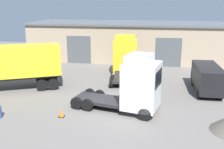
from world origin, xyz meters
name	(u,v)px	position (x,y,z in m)	size (l,w,h in m)	color
ground_plane	(99,106)	(0.00, 0.00, 0.00)	(60.00, 60.00, 0.00)	slate
warehouse_building	(126,41)	(0.00, 17.97, 2.56)	(26.44, 8.45, 5.11)	tan
tractor_unit_white	(136,86)	(2.86, -0.57, 2.04)	(6.75, 3.79, 4.34)	silver
container_trailer_blue	(1,63)	(-9.41, 2.36, 2.56)	(10.52, 6.70, 4.03)	yellow
delivery_van_black	(207,77)	(8.79, 5.12, 1.31)	(2.12, 5.23, 2.39)	black
tractor_unit_yellow	(125,57)	(0.93, 9.04, 2.10)	(2.99, 6.58, 4.45)	yellow
traffic_cone	(62,113)	(-2.19, -2.29, 0.25)	(0.40, 0.40, 0.55)	black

